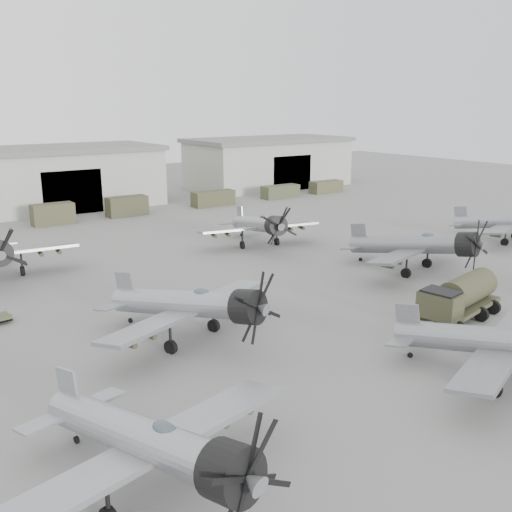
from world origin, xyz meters
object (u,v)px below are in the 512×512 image
(aircraft_mid_2, at_px, (420,245))
(aircraft_far_1, at_px, (260,225))
(aircraft_near_1, at_px, (510,343))
(aircraft_near_0, at_px, (154,444))
(fuel_tanker, at_px, (460,296))
(aircraft_mid_1, at_px, (194,305))

(aircraft_mid_2, distance_m, aircraft_far_1, 16.91)
(aircraft_near_1, distance_m, aircraft_far_1, 32.91)
(aircraft_near_0, relative_size, aircraft_far_1, 1.02)
(aircraft_near_0, height_order, fuel_tanker, aircraft_near_0)
(fuel_tanker, bearing_deg, aircraft_mid_1, 146.78)
(aircraft_near_0, height_order, aircraft_mid_2, aircraft_mid_2)
(aircraft_near_1, distance_m, aircraft_mid_2, 20.85)
(fuel_tanker, bearing_deg, aircraft_mid_2, 42.60)
(aircraft_far_1, bearing_deg, aircraft_near_1, -89.31)
(aircraft_near_1, bearing_deg, fuel_tanker, 32.37)
(aircraft_mid_1, relative_size, aircraft_far_1, 1.03)
(aircraft_mid_2, xyz_separation_m, fuel_tanker, (-6.96, -9.16, -0.79))
(aircraft_near_1, height_order, aircraft_far_1, aircraft_far_1)
(aircraft_near_0, bearing_deg, aircraft_mid_2, 10.82)
(aircraft_mid_2, bearing_deg, aircraft_mid_1, 170.72)
(aircraft_mid_1, bearing_deg, aircraft_mid_2, -15.50)
(aircraft_mid_2, height_order, fuel_tanker, aircraft_mid_2)
(aircraft_near_1, xyz_separation_m, aircraft_mid_2, (12.83, 16.43, 0.22))
(aircraft_mid_1, distance_m, aircraft_far_1, 25.14)
(aircraft_near_1, height_order, aircraft_mid_2, aircraft_mid_2)
(aircraft_far_1, relative_size, fuel_tanker, 1.61)
(aircraft_mid_1, relative_size, fuel_tanker, 1.67)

